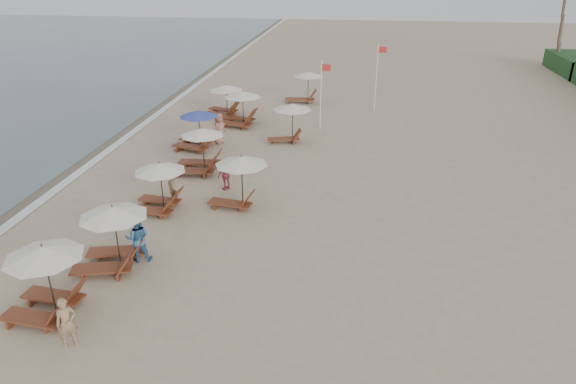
# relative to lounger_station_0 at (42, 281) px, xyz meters

# --- Properties ---
(ground) EXTENTS (160.00, 160.00, 0.00)m
(ground) POSITION_rel_lounger_station_0_xyz_m (6.43, 2.83, -1.18)
(ground) COLOR tan
(ground) RESTS_ON ground
(wet_sand_band) EXTENTS (3.20, 140.00, 0.01)m
(wet_sand_band) POSITION_rel_lounger_station_0_xyz_m (-6.07, 12.83, -1.17)
(wet_sand_band) COLOR #6B5E4C
(wet_sand_band) RESTS_ON ground
(foam_line) EXTENTS (0.50, 140.00, 0.02)m
(foam_line) POSITION_rel_lounger_station_0_xyz_m (-4.77, 12.83, -1.17)
(foam_line) COLOR white
(foam_line) RESTS_ON ground
(lounger_station_0) EXTENTS (2.58, 2.26, 2.35)m
(lounger_station_0) POSITION_rel_lounger_station_0_xyz_m (0.00, 0.00, 0.00)
(lounger_station_0) COLOR brown
(lounger_station_0) RESTS_ON ground
(lounger_station_1) EXTENTS (2.67, 2.29, 2.30)m
(lounger_station_1) POSITION_rel_lounger_station_0_xyz_m (0.76, 2.76, -0.05)
(lounger_station_1) COLOR brown
(lounger_station_1) RESTS_ON ground
(lounger_station_2) EXTENTS (2.45, 2.13, 2.15)m
(lounger_station_2) POSITION_rel_lounger_station_0_xyz_m (0.73, 7.16, -0.09)
(lounger_station_2) COLOR brown
(lounger_station_2) RESTS_ON ground
(lounger_station_3) EXTENTS (2.64, 2.12, 2.26)m
(lounger_station_3) POSITION_rel_lounger_station_0_xyz_m (1.12, 11.62, -0.16)
(lounger_station_3) COLOR brown
(lounger_station_3) RESTS_ON ground
(lounger_station_4) EXTENTS (2.64, 2.45, 2.19)m
(lounger_station_4) POSITION_rel_lounger_station_0_xyz_m (-0.07, 15.00, -0.15)
(lounger_station_4) COLOR brown
(lounger_station_4) RESTS_ON ground
(lounger_station_5) EXTENTS (2.78, 2.47, 2.20)m
(lounger_station_5) POSITION_rel_lounger_station_0_xyz_m (1.37, 19.59, -0.12)
(lounger_station_5) COLOR brown
(lounger_station_5) RESTS_ON ground
(lounger_station_6) EXTENTS (2.75, 2.54, 2.09)m
(lounger_station_6) POSITION_rel_lounger_station_0_xyz_m (-0.17, 21.63, -0.13)
(lounger_station_6) COLOR brown
(lounger_station_6) RESTS_ON ground
(inland_station_0) EXTENTS (2.63, 2.24, 2.22)m
(inland_station_0) POSITION_rel_lounger_station_0_xyz_m (3.94, 7.99, 0.25)
(inland_station_0) COLOR brown
(inland_station_0) RESTS_ON ground
(inland_station_1) EXTENTS (2.61, 2.24, 2.22)m
(inland_station_1) POSITION_rel_lounger_station_0_xyz_m (4.95, 16.82, 0.27)
(inland_station_1) COLOR brown
(inland_station_1) RESTS_ON ground
(inland_station_2) EXTENTS (2.87, 2.24, 2.22)m
(inland_station_2) POSITION_rel_lounger_station_0_xyz_m (4.82, 25.90, 0.10)
(inland_station_2) COLOR brown
(inland_station_2) RESTS_ON ground
(beachgoer_near) EXTENTS (0.65, 0.62, 1.50)m
(beachgoer_near) POSITION_rel_lounger_station_0_xyz_m (1.32, -1.17, -0.43)
(beachgoer_near) COLOR #9D7955
(beachgoer_near) RESTS_ON ground
(beachgoer_mid_a) EXTENTS (1.00, 0.88, 1.75)m
(beachgoer_mid_a) POSITION_rel_lounger_station_0_xyz_m (1.48, 3.30, -0.31)
(beachgoer_mid_a) COLOR #316795
(beachgoer_mid_a) RESTS_ON ground
(beachgoer_mid_b) EXTENTS (1.06, 1.12, 1.52)m
(beachgoer_mid_b) POSITION_rel_lounger_station_0_xyz_m (1.14, 7.93, -0.42)
(beachgoer_mid_b) COLOR #826142
(beachgoer_mid_b) RESTS_ON ground
(beachgoer_far_a) EXTENTS (0.84, 0.89, 1.48)m
(beachgoer_far_a) POSITION_rel_lounger_station_0_xyz_m (3.01, 9.68, -0.44)
(beachgoer_far_a) COLOR #AF464F
(beachgoer_far_a) RESTS_ON ground
(beachgoer_far_b) EXTENTS (0.85, 1.02, 1.78)m
(beachgoer_far_b) POSITION_rel_lounger_station_0_xyz_m (1.05, 15.98, -0.29)
(beachgoer_far_b) COLOR #A26558
(beachgoer_far_b) RESTS_ON ground
(flag_pole_near) EXTENTS (0.60, 0.08, 4.18)m
(flag_pole_near) POSITION_rel_lounger_station_0_xyz_m (6.55, 19.61, 1.15)
(flag_pole_near) COLOR silver
(flag_pole_near) RESTS_ON ground
(flag_pole_far) EXTENTS (0.60, 0.08, 4.57)m
(flag_pole_far) POSITION_rel_lounger_station_0_xyz_m (9.97, 24.35, 1.35)
(flag_pole_far) COLOR silver
(flag_pole_far) RESTS_ON ground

